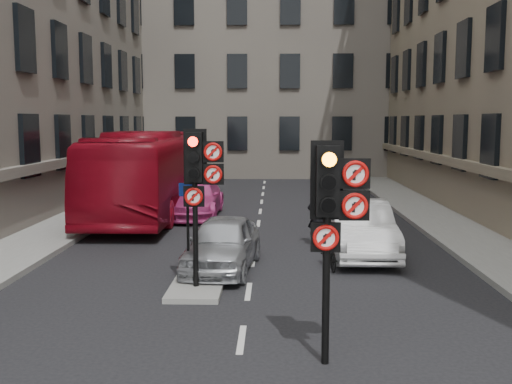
# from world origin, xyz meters

# --- Properties ---
(pavement_left) EXTENTS (3.00, 50.00, 0.16)m
(pavement_left) POSITION_xyz_m (-7.20, 12.00, 0.08)
(pavement_left) COLOR gray
(pavement_left) RESTS_ON ground
(pavement_right) EXTENTS (3.00, 50.00, 0.16)m
(pavement_right) POSITION_xyz_m (7.20, 12.00, 0.08)
(pavement_right) COLOR gray
(pavement_right) RESTS_ON ground
(centre_island) EXTENTS (1.20, 2.00, 0.12)m
(centre_island) POSITION_xyz_m (-1.20, 5.00, 0.06)
(centre_island) COLOR gray
(centre_island) RESTS_ON ground
(building_far) EXTENTS (30.00, 14.00, 20.00)m
(building_far) POSITION_xyz_m (0.00, 38.00, 10.00)
(building_far) COLOR slate
(building_far) RESTS_ON ground
(signal_near) EXTENTS (0.91, 0.40, 3.58)m
(signal_near) POSITION_xyz_m (1.49, 0.99, 2.58)
(signal_near) COLOR black
(signal_near) RESTS_ON ground
(signal_far) EXTENTS (0.91, 0.40, 3.58)m
(signal_far) POSITION_xyz_m (-1.11, 4.99, 2.70)
(signal_far) COLOR black
(signal_far) RESTS_ON centre_island
(car_silver) EXTENTS (2.06, 4.25, 1.40)m
(car_silver) POSITION_xyz_m (-0.76, 7.00, 0.70)
(car_silver) COLOR #A9ABB0
(car_silver) RESTS_ON ground
(car_white) EXTENTS (1.65, 4.74, 1.56)m
(car_white) POSITION_xyz_m (3.06, 8.81, 0.78)
(car_white) COLOR silver
(car_white) RESTS_ON ground
(car_pink) EXTENTS (2.06, 5.00, 1.45)m
(car_pink) POSITION_xyz_m (-2.61, 15.65, 0.72)
(car_pink) COLOR #C73A85
(car_pink) RESTS_ON ground
(bus_red) EXTENTS (2.94, 12.33, 3.43)m
(bus_red) POSITION_xyz_m (-4.50, 16.03, 1.72)
(bus_red) COLOR maroon
(bus_red) RESTS_ON ground
(motorcycle) EXTENTS (0.60, 1.53, 0.90)m
(motorcycle) POSITION_xyz_m (2.04, 7.18, 0.45)
(motorcycle) COLOR black
(motorcycle) RESTS_ON ground
(motorcyclist) EXTENTS (0.66, 0.45, 1.78)m
(motorcyclist) POSITION_xyz_m (1.94, 10.16, 0.89)
(motorcyclist) COLOR black
(motorcyclist) RESTS_ON ground
(info_sign) EXTENTS (0.39, 0.15, 2.29)m
(info_sign) POSITION_xyz_m (-1.48, 5.73, 1.60)
(info_sign) COLOR black
(info_sign) RESTS_ON centre_island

